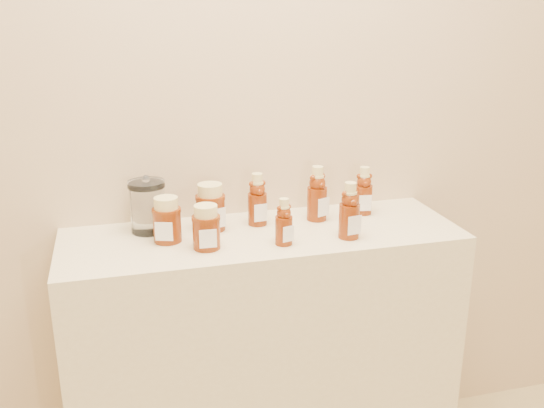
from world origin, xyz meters
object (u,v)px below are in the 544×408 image
object	(u,v)px
bear_bottle_front_left	(284,219)
honey_jar_left	(167,220)
glass_canister	(148,204)
bear_bottle_back_left	(257,196)
display_table	(264,362)

from	to	relation	value
bear_bottle_front_left	honey_jar_left	distance (m)	0.34
bear_bottle_front_left	glass_canister	xyz separation A→B (m)	(-0.37, 0.20, 0.01)
bear_bottle_back_left	glass_canister	size ratio (longest dim) A/B	1.08
honey_jar_left	bear_bottle_back_left	bearing A→B (deg)	32.83
honey_jar_left	bear_bottle_front_left	bearing A→B (deg)	0.10
bear_bottle_back_left	glass_canister	bearing A→B (deg)	169.81
display_table	bear_bottle_back_left	size ratio (longest dim) A/B	6.46
bear_bottle_front_left	glass_canister	distance (m)	0.42
bear_bottle_back_left	glass_canister	distance (m)	0.33
display_table	honey_jar_left	size ratio (longest dim) A/B	9.02
glass_canister	bear_bottle_back_left	bearing A→B (deg)	-4.30
honey_jar_left	glass_canister	distance (m)	0.11
glass_canister	display_table	bearing A→B (deg)	-17.48
bear_bottle_front_left	honey_jar_left	bearing A→B (deg)	146.20
bear_bottle_front_left	glass_canister	size ratio (longest dim) A/B	0.90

